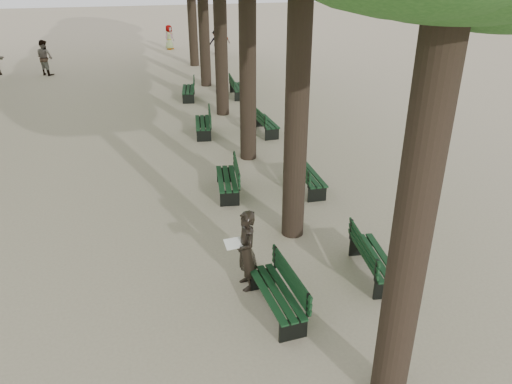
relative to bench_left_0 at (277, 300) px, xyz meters
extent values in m
plane|color=tan|center=(-0.37, -0.27, -0.27)|extent=(120.00, 120.00, 0.00)
cylinder|color=#33261C|center=(1.13, -2.27, 3.48)|extent=(0.52, 0.52, 7.50)
cylinder|color=#33261C|center=(1.13, 2.73, 3.48)|extent=(0.52, 0.52, 7.50)
cylinder|color=#33261C|center=(1.13, 7.73, 3.48)|extent=(0.52, 0.52, 7.50)
cylinder|color=#33261C|center=(1.13, 12.73, 3.48)|extent=(0.52, 0.52, 7.50)
cylinder|color=#33261C|center=(1.13, 17.73, 3.48)|extent=(0.52, 0.52, 7.50)
cube|color=black|center=(-0.02, 0.00, -0.05)|extent=(0.70, 1.84, 0.45)
cube|color=black|center=(-0.02, 0.00, 0.18)|extent=(0.72, 1.85, 0.04)
cube|color=black|center=(0.26, 0.03, 0.45)|extent=(0.22, 1.79, 0.40)
cube|color=black|center=(-0.02, 5.25, -0.05)|extent=(0.71, 1.84, 0.45)
cube|color=black|center=(-0.02, 5.25, 0.18)|extent=(0.73, 1.85, 0.04)
cube|color=black|center=(0.26, 5.22, 0.45)|extent=(0.23, 1.79, 0.40)
cube|color=black|center=(-0.02, 10.37, -0.05)|extent=(0.71, 1.84, 0.45)
cube|color=black|center=(-0.02, 10.37, 0.18)|extent=(0.73, 1.85, 0.04)
cube|color=black|center=(0.26, 10.34, 0.45)|extent=(0.23, 1.79, 0.40)
cube|color=black|center=(-0.02, 15.39, -0.05)|extent=(0.74, 1.85, 0.45)
cube|color=black|center=(-0.02, 15.39, 0.18)|extent=(0.76, 1.85, 0.04)
cube|color=black|center=(0.26, 15.36, 0.45)|extent=(0.27, 1.79, 0.40)
cube|color=black|center=(2.28, 0.69, -0.05)|extent=(0.68, 1.84, 0.45)
cube|color=black|center=(2.28, 0.69, 0.18)|extent=(0.70, 1.84, 0.04)
cube|color=black|center=(2.00, 0.71, 0.45)|extent=(0.20, 1.80, 0.40)
cube|color=black|center=(2.28, 4.99, -0.05)|extent=(0.54, 1.80, 0.45)
cube|color=black|center=(2.28, 4.99, 0.18)|extent=(0.56, 1.80, 0.04)
cube|color=black|center=(2.00, 4.98, 0.45)|extent=(0.06, 1.80, 0.40)
cube|color=black|center=(2.28, 9.98, -0.05)|extent=(0.65, 1.83, 0.45)
cube|color=black|center=(2.28, 9.98, 0.18)|extent=(0.67, 1.83, 0.04)
cube|color=black|center=(2.00, 9.96, 0.45)|extent=(0.17, 1.80, 0.40)
cube|color=black|center=(2.28, 15.28, -0.05)|extent=(0.60, 1.82, 0.45)
cube|color=black|center=(2.28, 15.28, 0.18)|extent=(0.62, 1.82, 0.04)
cube|color=black|center=(2.00, 15.29, 0.45)|extent=(0.12, 1.80, 0.40)
imported|color=black|center=(-0.38, 0.91, 0.58)|extent=(0.40, 0.71, 1.70)
cube|color=white|center=(-0.63, 0.91, 0.78)|extent=(0.37, 0.29, 0.12)
imported|color=#262628|center=(-7.01, 22.07, 0.66)|extent=(0.92, 0.88, 1.86)
imported|color=#262628|center=(3.24, 24.99, 0.58)|extent=(1.05, 0.72, 1.71)
imported|color=#262628|center=(0.10, 28.47, 0.53)|extent=(0.76, 0.80, 1.61)
imported|color=#262628|center=(2.98, 26.08, 0.49)|extent=(1.00, 0.35, 1.53)
camera|label=1|loc=(-2.07, -7.20, 5.88)|focal=35.00mm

